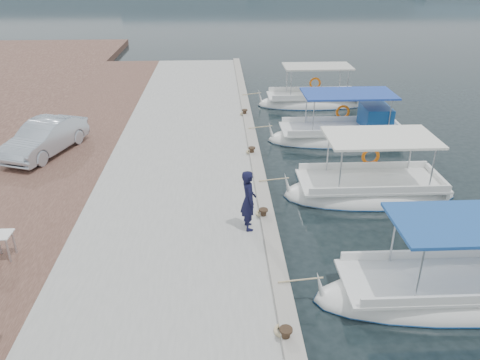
# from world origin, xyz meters

# --- Properties ---
(ground) EXTENTS (400.00, 400.00, 0.00)m
(ground) POSITION_xyz_m (0.00, 0.00, 0.00)
(ground) COLOR black
(ground) RESTS_ON ground
(concrete_quay) EXTENTS (6.00, 40.00, 0.50)m
(concrete_quay) POSITION_xyz_m (-3.00, 5.00, 0.25)
(concrete_quay) COLOR #A0A09A
(concrete_quay) RESTS_ON ground
(quay_curb) EXTENTS (0.44, 40.00, 0.12)m
(quay_curb) POSITION_xyz_m (-0.22, 5.00, 0.56)
(quay_curb) COLOR #9D978B
(quay_curb) RESTS_ON concrete_quay
(cobblestone_strip) EXTENTS (4.00, 40.00, 0.50)m
(cobblestone_strip) POSITION_xyz_m (-8.00, 5.00, 0.25)
(cobblestone_strip) COLOR #53342C
(cobblestone_strip) RESTS_ON ground
(fishing_caique_b) EXTENTS (7.75, 2.25, 2.83)m
(fishing_caique_b) POSITION_xyz_m (4.46, -1.76, 0.12)
(fishing_caique_b) COLOR white
(fishing_caique_b) RESTS_ON ground
(fishing_caique_c) EXTENTS (6.16, 2.49, 2.83)m
(fishing_caique_c) POSITION_xyz_m (3.67, 3.81, 0.12)
(fishing_caique_c) COLOR white
(fishing_caique_c) RESTS_ON ground
(fishing_caique_d) EXTENTS (6.75, 2.35, 2.83)m
(fishing_caique_d) POSITION_xyz_m (4.07, 9.26, 0.19)
(fishing_caique_d) COLOR white
(fishing_caique_d) RESTS_ON ground
(fishing_caique_e) EXTENTS (6.21, 2.18, 2.83)m
(fishing_caique_e) POSITION_xyz_m (3.69, 14.80, 0.13)
(fishing_caique_e) COLOR white
(fishing_caique_e) RESTS_ON ground
(mooring_bollards) EXTENTS (0.28, 20.28, 0.33)m
(mooring_bollards) POSITION_xyz_m (-0.35, 1.50, 0.69)
(mooring_bollards) COLOR black
(mooring_bollards) RESTS_ON concrete_quay
(fisherman) EXTENTS (0.54, 0.73, 1.84)m
(fisherman) POSITION_xyz_m (-0.84, 1.00, 1.42)
(fisherman) COLOR black
(fisherman) RESTS_ON concrete_quay
(parked_car) EXTENTS (2.65, 4.30, 1.34)m
(parked_car) POSITION_xyz_m (-8.58, 7.09, 1.17)
(parked_car) COLOR silver
(parked_car) RESTS_ON cobblestone_strip
(folding_table) EXTENTS (0.55, 0.55, 0.73)m
(folding_table) POSITION_xyz_m (-7.38, -0.19, 1.02)
(folding_table) COLOR silver
(folding_table) RESTS_ON cobblestone_strip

